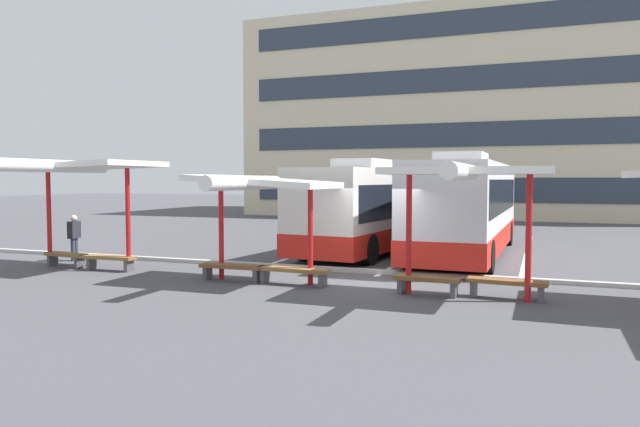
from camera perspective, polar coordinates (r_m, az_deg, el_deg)
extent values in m
plane|color=#47474C|center=(16.40, 4.80, -6.41)|extent=(160.00, 160.00, 0.00)
cube|color=beige|center=(49.16, 15.65, 8.69)|extent=(34.89, 15.41, 14.96)
cube|color=#2D3847|center=(41.24, 14.57, 2.22)|extent=(32.09, 0.08, 1.65)
cube|color=#2D3847|center=(41.34, 14.65, 7.40)|extent=(32.09, 0.08, 1.65)
cube|color=#2D3847|center=(41.78, 14.73, 12.52)|extent=(32.09, 0.08, 1.65)
cube|color=#2D3847|center=(42.55, 14.80, 17.50)|extent=(32.09, 0.08, 1.65)
cube|color=silver|center=(22.89, 5.31, 0.65)|extent=(3.57, 10.63, 2.86)
cube|color=red|center=(22.96, 5.30, -1.97)|extent=(3.61, 10.68, 0.76)
cube|color=black|center=(22.88, 5.32, 1.37)|extent=(3.52, 9.80, 1.19)
cube|color=black|center=(27.78, 9.13, 1.79)|extent=(2.28, 0.30, 1.72)
cube|color=silver|center=(21.66, 4.10, 4.77)|extent=(1.76, 2.34, 0.36)
cylinder|color=black|center=(26.77, 5.66, -1.56)|extent=(0.39, 1.02, 1.00)
cylinder|color=black|center=(26.03, 10.60, -1.74)|extent=(0.39, 1.02, 1.00)
cylinder|color=black|center=(20.18, -1.56, -3.13)|extent=(0.39, 1.02, 1.00)
cylinder|color=black|center=(19.19, 4.79, -3.48)|extent=(0.39, 1.02, 1.00)
cube|color=silver|center=(22.09, 13.93, 0.69)|extent=(2.77, 11.35, 3.03)
cube|color=red|center=(22.17, 13.89, -2.24)|extent=(2.81, 11.39, 0.77)
cube|color=black|center=(22.08, 13.95, 1.72)|extent=(2.78, 10.44, 1.14)
cube|color=black|center=(27.66, 15.50, 1.93)|extent=(2.29, 0.11, 1.82)
cube|color=silver|center=(20.68, 13.47, 5.23)|extent=(1.59, 2.22, 0.36)
cylinder|color=black|center=(26.35, 12.49, -1.70)|extent=(0.32, 1.00, 1.00)
cylinder|color=black|center=(26.09, 17.69, -1.83)|extent=(0.32, 1.00, 1.00)
cylinder|color=black|center=(18.43, 8.48, -3.78)|extent=(0.32, 1.00, 1.00)
cylinder|color=black|center=(18.05, 15.93, -4.03)|extent=(0.32, 1.00, 1.00)
cube|color=white|center=(24.77, 0.98, -3.09)|extent=(0.16, 14.00, 0.01)
cube|color=white|center=(23.75, 9.86, -3.42)|extent=(0.16, 14.00, 0.01)
cube|color=white|center=(23.34, 19.30, -3.67)|extent=(0.16, 14.00, 0.01)
cylinder|color=red|center=(20.65, -24.65, -0.37)|extent=(0.14, 0.14, 3.10)
cylinder|color=red|center=(18.60, -18.01, -0.60)|extent=(0.14, 0.14, 3.10)
cube|color=white|center=(19.56, -21.61, 4.28)|extent=(4.06, 2.84, 0.28)
cylinder|color=white|center=(18.64, -24.24, 4.19)|extent=(0.36, 4.06, 0.36)
cube|color=brown|center=(20.32, -23.30, -3.64)|extent=(1.56, 0.58, 0.10)
cube|color=#4C4C51|center=(20.82, -24.36, -4.13)|extent=(0.16, 0.35, 0.35)
cube|color=#4C4C51|center=(19.89, -22.15, -4.42)|extent=(0.16, 0.35, 0.35)
cube|color=brown|center=(19.04, -19.60, -4.01)|extent=(1.67, 0.47, 0.10)
cube|color=#4C4C51|center=(19.50, -21.15, -4.54)|extent=(0.13, 0.34, 0.35)
cube|color=#4C4C51|center=(18.66, -17.95, -4.83)|extent=(0.13, 0.34, 0.35)
cylinder|color=red|center=(16.58, -9.50, -1.75)|extent=(0.14, 0.14, 2.63)
cylinder|color=red|center=(15.42, -0.94, -2.09)|extent=(0.14, 0.14, 2.63)
cube|color=white|center=(15.89, -5.40, 3.09)|extent=(3.66, 2.55, 0.38)
cylinder|color=white|center=(14.89, -7.31, 2.95)|extent=(0.36, 3.66, 0.36)
cube|color=brown|center=(16.32, -8.49, -5.05)|extent=(1.82, 0.46, 0.10)
cube|color=#4C4C51|center=(16.72, -10.78, -5.66)|extent=(0.13, 0.34, 0.35)
cube|color=#4C4C51|center=(16.02, -6.08, -6.01)|extent=(0.13, 0.34, 0.35)
cube|color=brown|center=(15.56, -2.60, -5.43)|extent=(1.99, 0.51, 0.10)
cube|color=#4C4C51|center=(15.98, -5.32, -6.03)|extent=(0.13, 0.34, 0.35)
cube|color=#4C4C51|center=(15.26, 0.26, -6.46)|extent=(0.13, 0.34, 0.35)
cylinder|color=red|center=(14.38, 8.55, -2.01)|extent=(0.14, 0.14, 2.88)
cylinder|color=red|center=(14.06, 19.46, -2.29)|extent=(0.14, 0.14, 2.88)
cube|color=white|center=(14.10, 14.03, 4.00)|extent=(3.72, 2.50, 0.16)
cylinder|color=white|center=(13.01, 13.46, 3.94)|extent=(0.36, 3.72, 0.36)
cube|color=brown|center=(14.40, 10.30, -6.19)|extent=(1.60, 0.53, 0.10)
cube|color=#4C4C51|center=(14.60, 7.84, -6.93)|extent=(0.14, 0.34, 0.35)
cube|color=#4C4C51|center=(14.29, 12.79, -7.21)|extent=(0.14, 0.34, 0.35)
cube|color=brown|center=(14.41, 17.56, -6.29)|extent=(1.83, 0.57, 0.10)
cube|color=#4C4C51|center=(14.56, 14.60, -7.04)|extent=(0.15, 0.34, 0.35)
cube|color=#4C4C51|center=(14.36, 20.53, -7.29)|extent=(0.15, 0.34, 0.35)
cube|color=#ADADA8|center=(17.48, 5.84, -5.61)|extent=(44.00, 0.24, 0.12)
cylinder|color=#33384C|center=(21.68, -22.70, -3.25)|extent=(0.14, 0.14, 0.77)
cylinder|color=#33384C|center=(21.81, -22.45, -3.21)|extent=(0.14, 0.14, 0.77)
cube|color=#26262D|center=(21.68, -22.61, -1.45)|extent=(0.27, 0.47, 0.58)
sphere|color=beige|center=(21.65, -22.64, -0.42)|extent=(0.21, 0.21, 0.21)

